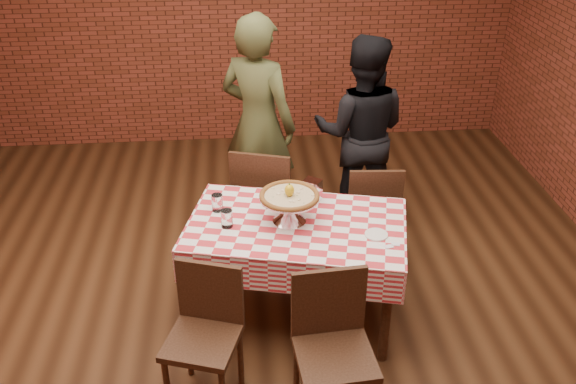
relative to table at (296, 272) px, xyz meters
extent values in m
plane|color=black|center=(-0.24, -0.03, -0.38)|extent=(6.00, 6.00, 0.00)
plane|color=maroon|center=(-0.24, 2.97, 1.08)|extent=(5.50, 0.00, 5.50)
cube|color=#442A1B|center=(0.00, 0.00, 0.00)|extent=(1.51, 1.11, 0.75)
cylinder|color=beige|center=(-0.04, 0.04, 0.56)|extent=(0.39, 0.39, 0.03)
ellipsoid|color=gold|center=(-0.04, 0.04, 0.61)|extent=(0.06, 0.06, 0.08)
cylinder|color=white|center=(-0.44, 0.00, 0.44)|extent=(0.09, 0.09, 0.12)
cylinder|color=white|center=(-0.50, 0.20, 0.44)|extent=(0.09, 0.09, 0.12)
cylinder|color=white|center=(0.48, -0.18, 0.39)|extent=(0.17, 0.17, 0.01)
cube|color=white|center=(0.53, -0.31, 0.39)|extent=(0.06, 0.04, 0.00)
cube|color=white|center=(0.57, -0.29, 0.39)|extent=(0.06, 0.04, 0.00)
cube|color=silver|center=(0.13, 0.28, 0.46)|extent=(0.14, 0.13, 0.16)
imported|color=#434827|center=(-0.18, 1.28, 0.52)|extent=(0.78, 0.71, 1.79)
imported|color=black|center=(0.65, 1.24, 0.43)|extent=(0.91, 0.78, 1.61)
camera|label=1|loc=(-0.34, -3.30, 2.51)|focal=38.69mm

